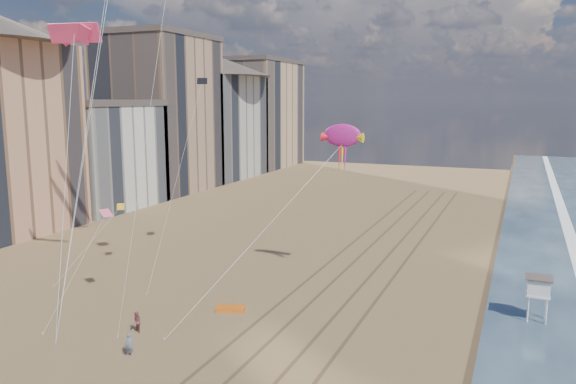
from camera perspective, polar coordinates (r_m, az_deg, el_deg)
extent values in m
plane|color=#42301E|center=(58.60, 23.96, -8.35)|extent=(260.00, 260.00, 0.00)
cube|color=brown|center=(52.35, 1.17, -9.60)|extent=(0.28, 120.00, 0.01)
cube|color=brown|center=(51.56, 3.68, -9.92)|extent=(0.28, 120.00, 0.01)
cube|color=brown|center=(50.77, 6.72, -10.28)|extent=(0.28, 120.00, 0.01)
cube|color=brown|center=(50.25, 9.17, -10.54)|extent=(0.28, 120.00, 0.01)
cube|color=silver|center=(93.97, -18.67, 3.38)|extent=(14.00, 18.00, 16.00)
cube|color=#473D38|center=(93.53, -18.95, 8.57)|extent=(14.28, 18.36, 1.00)
cube|color=tan|center=(108.29, -12.91, 7.56)|extent=(16.00, 20.00, 28.00)
cube|color=#473D38|center=(108.85, -13.20, 15.20)|extent=(16.32, 20.40, 1.00)
cube|color=#BCB2A3|center=(124.95, -7.30, 6.56)|extent=(15.00, 22.00, 22.00)
cone|color=#473D38|center=(125.01, -7.43, 12.61)|extent=(34.22, 34.22, 4.40)
cube|color=tan|center=(144.54, -3.09, 7.79)|extent=(16.00, 24.00, 26.00)
cube|color=#473D38|center=(144.79, -3.13, 13.13)|extent=(16.32, 24.48, 1.00)
cylinder|color=silver|center=(47.97, 23.18, -10.97)|extent=(0.13, 0.13, 1.95)
cylinder|color=silver|center=(48.02, 24.76, -11.05)|extent=(0.13, 0.13, 1.95)
cylinder|color=silver|center=(49.20, 23.18, -10.46)|extent=(0.13, 0.13, 1.95)
cylinder|color=silver|center=(49.24, 24.71, -10.54)|extent=(0.13, 0.13, 1.95)
cube|color=silver|center=(48.24, 24.05, -9.48)|extent=(1.73, 1.73, 0.13)
cube|color=silver|center=(48.04, 24.10, -8.75)|extent=(1.62, 1.62, 1.19)
cube|color=#473D38|center=(47.84, 24.16, -7.94)|extent=(1.95, 1.95, 0.11)
cube|color=#DD5E12|center=(47.11, -5.84, -11.70)|extent=(2.64, 2.11, 0.26)
ellipsoid|color=#B41B7F|center=(51.31, 5.56, 5.76)|extent=(3.96, 0.74, 2.35)
cone|color=red|center=(51.75, 4.05, 5.61)|extent=(1.06, 0.88, 0.88)
cone|color=yellow|center=(50.92, 7.08, 5.50)|extent=(1.06, 0.88, 0.88)
cylinder|color=silver|center=(45.74, -2.47, -3.98)|extent=(0.03, 0.03, 22.98)
imported|color=slate|center=(40.36, -15.83, -14.71)|extent=(0.70, 0.62, 1.60)
imported|color=brown|center=(43.92, -15.10, -12.65)|extent=(0.96, 0.88, 1.60)
cube|color=#F23562|center=(53.32, -20.88, 14.86)|extent=(4.86, 1.62, 1.66)
plane|color=#FE6280|center=(48.84, -18.00, -2.04)|extent=(1.37, 1.43, 0.52)
plane|color=orange|center=(59.55, -16.64, -1.44)|extent=(1.24, 1.21, 0.55)
plane|color=black|center=(56.64, -8.72, 11.08)|extent=(1.68, 1.61, 0.65)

